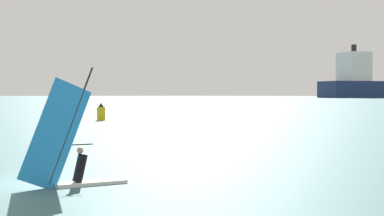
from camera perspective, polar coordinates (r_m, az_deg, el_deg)
name	(u,v)px	position (r m, az deg, el deg)	size (l,w,h in m)	color
ground_plane	(17,183)	(22.79, -15.30, -6.43)	(4000.00, 4000.00, 0.00)	#386066
windsurfer	(73,158)	(21.39, -10.53, -4.43)	(3.25, 2.36, 4.05)	white
distant_headland	(224,84)	(1245.24, 2.85, 2.15)	(1016.69, 268.14, 45.16)	#60665B
channel_buoy	(101,113)	(73.97, -8.11, -0.40)	(0.96, 0.96, 2.03)	yellow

